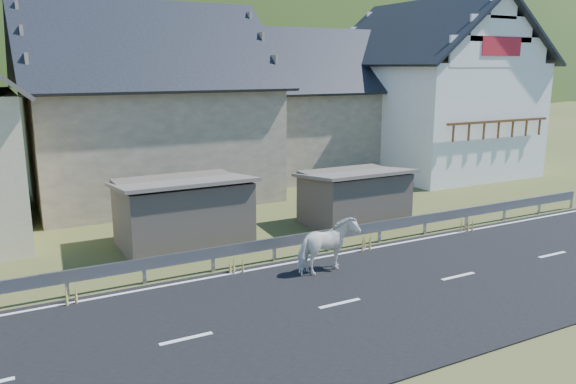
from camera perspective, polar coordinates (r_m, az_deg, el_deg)
ground at (r=14.46m, az=5.28°, el=-11.36°), size 160.00×160.00×0.00m
road at (r=14.46m, az=5.28°, el=-11.29°), size 60.00×7.00×0.04m
lane_markings at (r=14.45m, az=5.28°, el=-11.20°), size 60.00×6.60×0.01m
guardrail at (r=17.25m, az=-1.39°, el=-5.27°), size 28.10×0.09×0.75m
shed_left at (r=18.92m, az=-10.67°, el=-2.18°), size 4.30×3.30×2.40m
shed_right at (r=21.27m, az=6.70°, el=-0.66°), size 3.80×2.90×2.20m
house_stone_a at (r=26.80m, az=-14.43°, el=9.63°), size 10.80×9.80×8.90m
house_stone_b at (r=32.45m, az=2.37°, el=9.78°), size 9.80×8.80×8.10m
house_white at (r=33.52m, az=14.12°, el=10.92°), size 8.80×10.80×9.70m
mountain at (r=193.16m, az=-23.98°, el=3.90°), size 440.00×280.00×260.00m
horse at (r=16.23m, az=4.06°, el=-5.49°), size 1.14×1.98×1.58m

